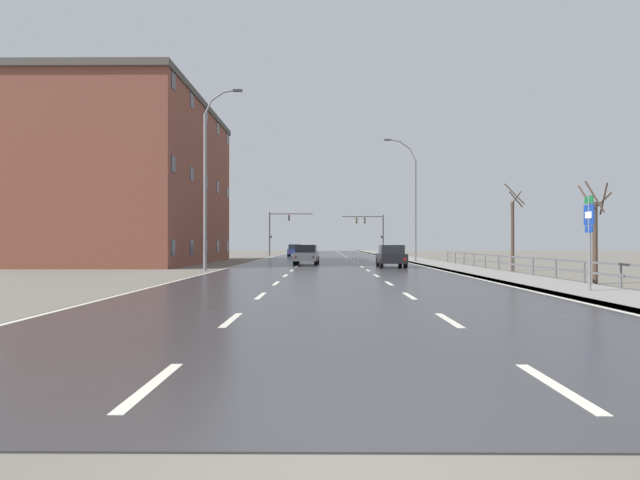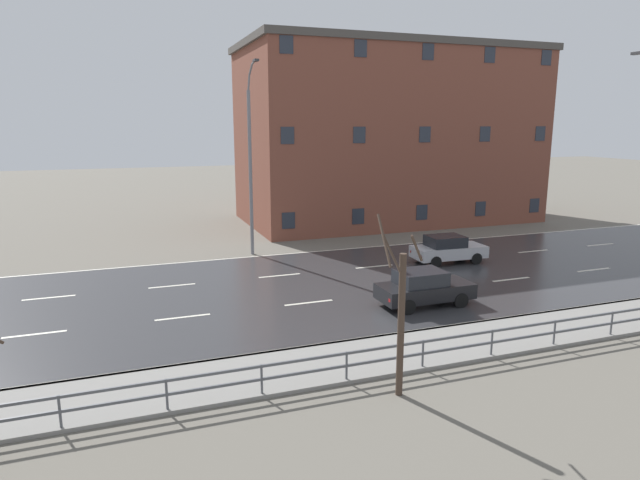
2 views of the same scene
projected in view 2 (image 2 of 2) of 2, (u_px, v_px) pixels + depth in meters
ground_plane at (598, 257)px, 32.52m from camera, size 160.00×160.00×0.12m
guardrail at (166, 389)px, 14.75m from camera, size 0.07×36.90×1.00m
street_lamp_left_bank at (251, 163)px, 31.82m from camera, size 2.36×0.24×11.10m
car_mid_centre at (448, 249)px, 30.84m from camera, size 1.98×4.18×1.57m
car_far_right at (424, 288)px, 23.56m from camera, size 1.84×4.10×1.57m
brick_building at (388, 135)px, 43.99m from camera, size 11.77×23.10×13.64m
bare_tree_mid at (400, 318)px, 15.41m from camera, size 1.21×1.25×5.26m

